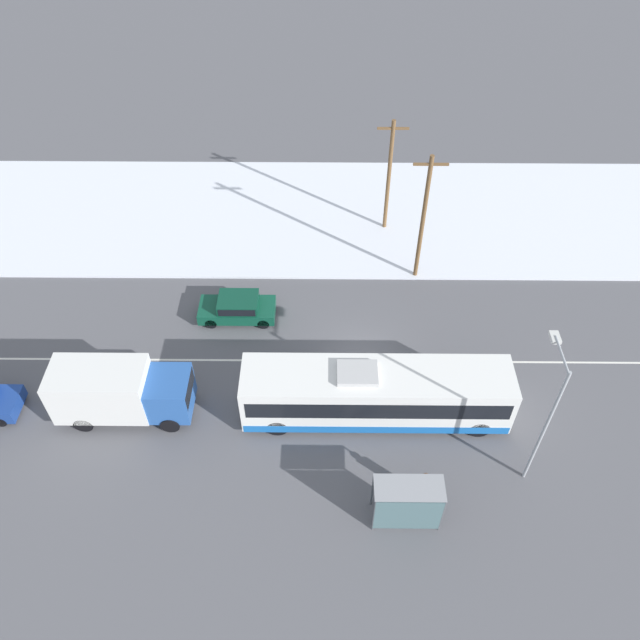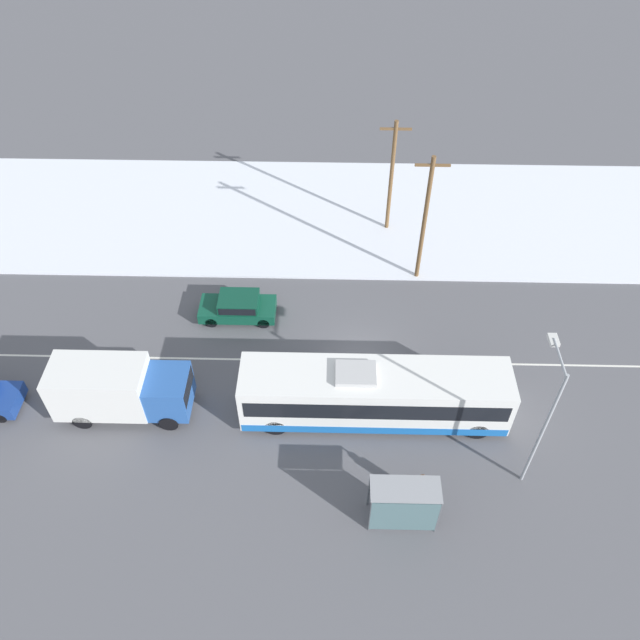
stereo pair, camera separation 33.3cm
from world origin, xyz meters
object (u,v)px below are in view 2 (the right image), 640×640
object	(u,v)px
box_truck	(118,388)
bus_shelter	(405,504)
city_bus	(374,394)
utility_pole_roadside	(425,219)
pedestrian_at_stop	(421,485)
streetlamp	(546,410)
utility_pole_snowlot	(391,176)
sedan_car	(238,306)

from	to	relation	value
box_truck	bus_shelter	size ratio (longest dim) A/B	2.24
city_bus	utility_pole_roadside	bearing A→B (deg)	73.56
pedestrian_at_stop	bus_shelter	size ratio (longest dim) A/B	0.66
streetlamp	utility_pole_snowlot	size ratio (longest dim) A/B	0.97
streetlamp	pedestrian_at_stop	bearing A→B (deg)	-162.30
box_truck	streetlamp	bearing A→B (deg)	-8.91
bus_shelter	utility_pole_snowlot	distance (m)	20.10
city_bus	streetlamp	bearing A→B (deg)	-24.02
box_truck	utility_pole_roadside	xyz separation A→B (m)	(14.74, 9.88, 2.54)
pedestrian_at_stop	utility_pole_snowlot	bearing A→B (deg)	91.23
box_truck	pedestrian_at_stop	xyz separation A→B (m)	(13.63, -4.32, -0.51)
sedan_car	box_truck	bearing A→B (deg)	53.48
streetlamp	utility_pole_snowlot	bearing A→B (deg)	106.10
box_truck	utility_pole_snowlot	bearing A→B (deg)	47.57
city_bus	bus_shelter	distance (m)	5.59
box_truck	utility_pole_roadside	distance (m)	17.92
sedan_car	streetlamp	world-z (taller)	streetlamp
city_bus	streetlamp	xyz separation A→B (m)	(6.40, -2.85, 2.96)
city_bus	pedestrian_at_stop	bearing A→B (deg)	-67.31
utility_pole_roadside	streetlamp	bearing A→B (deg)	-74.68
pedestrian_at_stop	utility_pole_roadside	world-z (taller)	utility_pole_roadside
streetlamp	city_bus	bearing A→B (deg)	155.98
box_truck	streetlamp	size ratio (longest dim) A/B	0.88
streetlamp	box_truck	bearing A→B (deg)	171.09
sedan_car	utility_pole_roadside	distance (m)	11.11
bus_shelter	utility_pole_roadside	distance (m)	15.70
sedan_car	utility_pole_snowlot	world-z (taller)	utility_pole_snowlot
city_bus	utility_pole_roadside	distance (m)	10.63
city_bus	pedestrian_at_stop	distance (m)	4.70
streetlamp	utility_pole_roadside	world-z (taller)	utility_pole_roadside
sedan_car	utility_pole_roadside	xyz separation A→B (m)	(9.99, 3.47, 3.41)
pedestrian_at_stop	bus_shelter	distance (m)	1.54
city_bus	box_truck	xyz separation A→B (m)	(-11.82, 0.00, 0.09)
sedan_car	bus_shelter	bearing A→B (deg)	124.09
box_truck	sedan_car	distance (m)	8.02
sedan_car	bus_shelter	xyz separation A→B (m)	(8.06, -11.91, 0.91)
pedestrian_at_stop	bus_shelter	xyz separation A→B (m)	(-0.83, -1.18, 0.55)
utility_pole_snowlot	city_bus	bearing A→B (deg)	-95.54
city_bus	utility_pole_roadside	size ratio (longest dim) A/B	1.54
bus_shelter	utility_pole_roadside	world-z (taller)	utility_pole_roadside
city_bus	box_truck	world-z (taller)	city_bus
sedan_car	pedestrian_at_stop	distance (m)	13.93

